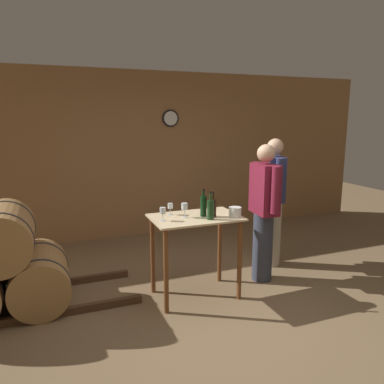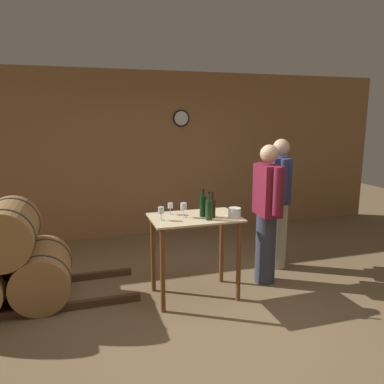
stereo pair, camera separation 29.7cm
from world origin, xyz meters
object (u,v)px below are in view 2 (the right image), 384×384
Objects in this scene: wine_bottle_far_left at (203,206)px; wine_bottle_center at (212,208)px; wine_glass_near_right at (184,207)px; person_visitor_with_scarf at (279,201)px; wine_glass_near_center at (170,206)px; wine_glass_near_left at (161,211)px; person_host at (267,211)px; wine_bottle_left at (209,209)px; ice_bucket at (235,213)px.

wine_bottle_far_left is 1.09× the size of wine_bottle_center.
person_visitor_with_scarf is at bearing 18.29° from wine_glass_near_right.
wine_bottle_center is 0.16× the size of person_visitor_with_scarf.
person_visitor_with_scarf is at bearing 11.45° from wine_glass_near_center.
wine_bottle_far_left is 2.12× the size of wine_glass_near_left.
wine_bottle_far_left reaches higher than wine_bottle_center.
wine_glass_near_left is 0.26m from wine_glass_near_center.
person_host is at bearing -134.93° from person_visitor_with_scarf.
wine_bottle_far_left reaches higher than wine_glass_near_left.
person_visitor_with_scarf is at bearing 28.27° from wine_bottle_left.
wine_bottle_left is at bearing -130.23° from wine_bottle_center.
person_visitor_with_scarf reaches higher than wine_bottle_left.
person_host is at bearing 8.36° from wine_bottle_far_left.
wine_bottle_center is 1.76× the size of wine_glass_near_right.
wine_bottle_far_left is at bearing -7.79° from wine_glass_near_right.
wine_glass_near_center is at bearing 134.83° from wine_bottle_left.
wine_bottle_center is at bearing -18.94° from wine_glass_near_right.
wine_glass_near_right is at bearing 10.55° from wine_glass_near_left.
wine_glass_near_right is 0.09× the size of person_host.
wine_glass_near_left is (-0.46, -0.02, -0.02)m from wine_bottle_far_left.
wine_bottle_center is at bearing 49.77° from wine_bottle_left.
wine_bottle_center is (0.06, 0.07, -0.01)m from wine_bottle_left.
person_host is at bearing 26.90° from ice_bucket.
wine_bottle_center is at bearing -5.37° from wine_glass_near_left.
wine_glass_near_center is at bearing 151.56° from ice_bucket.
wine_bottle_center reaches higher than ice_bucket.
wine_bottle_center is at bearing -165.62° from person_host.
wine_glass_near_right is (0.25, 0.05, 0.01)m from wine_glass_near_left.
wine_bottle_left is 2.24× the size of ice_bucket.
person_visitor_with_scarf is (1.19, 0.64, -0.13)m from wine_bottle_left.
person_host is 0.98× the size of person_visitor_with_scarf.
person_visitor_with_scarf reaches higher than wine_bottle_far_left.
wine_bottle_far_left is 0.46m from wine_glass_near_left.
wine_bottle_left is 0.49m from wine_glass_near_left.
wine_glass_near_right is at bearing 161.06° from wine_bottle_center.
wine_glass_near_center is at bearing -168.55° from person_visitor_with_scarf.
wine_bottle_center is 2.06× the size of ice_bucket.
person_host is (0.53, 0.27, -0.09)m from ice_bucket.
person_host is (1.04, 0.10, -0.15)m from wine_glass_near_right.
wine_bottle_far_left is at bearing 139.74° from wine_bottle_center.
person_visitor_with_scarf is at bearing 26.66° from wine_bottle_center.
person_visitor_with_scarf reaches higher than person_host.
ice_bucket is (0.51, -0.17, -0.06)m from wine_glass_near_right.
wine_bottle_left is at bearing -45.17° from wine_glass_near_center.
person_visitor_with_scarf is (1.41, 0.47, -0.13)m from wine_glass_near_right.
wine_glass_near_center is 0.08× the size of person_visitor_with_scarf.
wine_bottle_left is 0.47m from wine_glass_near_center.
wine_bottle_left is at bearing -14.61° from wine_glass_near_left.
wine_glass_near_right is 0.54m from ice_bucket.
wine_glass_near_left is at bearing 170.59° from ice_bucket.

